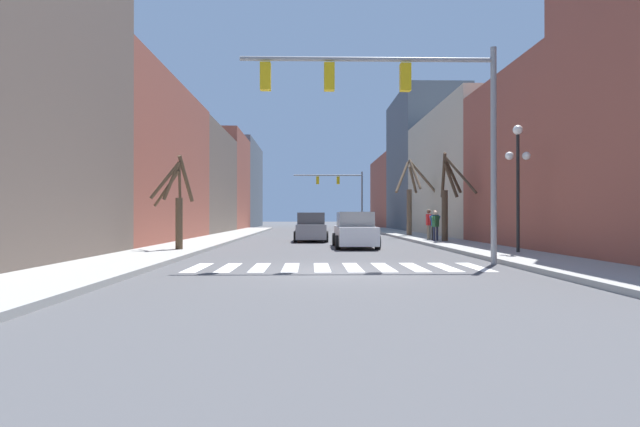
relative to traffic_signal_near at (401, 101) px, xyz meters
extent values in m
plane|color=#4C4C4F|center=(-2.00, -1.70, -5.03)|extent=(240.00, 240.00, 0.00)
cube|color=#9E9E99|center=(-8.57, -1.70, -4.95)|extent=(2.88, 90.00, 0.15)
cube|color=#9E9E99|center=(4.57, -1.70, -4.95)|extent=(2.88, 90.00, 0.15)
cube|color=#934C3D|center=(-13.01, 12.98, -0.55)|extent=(6.00, 15.41, 8.97)
cube|color=#66564C|center=(-13.01, 27.50, -0.60)|extent=(6.00, 13.62, 8.85)
cube|color=#934C3D|center=(-13.01, 39.85, 0.21)|extent=(6.00, 11.09, 10.49)
cube|color=#515B66|center=(-13.01, 53.37, 0.68)|extent=(6.00, 15.95, 11.42)
cube|color=#934C3D|center=(9.01, 8.16, -0.93)|extent=(6.00, 9.88, 8.20)
cube|color=#BCB299|center=(9.01, 21.10, -0.46)|extent=(6.00, 15.99, 9.14)
cube|color=#515B66|center=(9.01, 35.42, 1.81)|extent=(6.00, 12.65, 13.67)
cube|color=#934C3D|center=(9.01, 49.28, -0.53)|extent=(6.00, 15.06, 8.99)
cube|color=white|center=(-6.05, -0.72, -5.03)|extent=(0.45, 2.60, 0.01)
cube|color=white|center=(-5.15, -0.72, -5.03)|extent=(0.45, 2.60, 0.01)
cube|color=white|center=(-4.25, -0.72, -5.03)|extent=(0.45, 2.60, 0.01)
cube|color=white|center=(-3.35, -0.72, -5.03)|extent=(0.45, 2.60, 0.01)
cube|color=white|center=(-2.45, -0.72, -5.03)|extent=(0.45, 2.60, 0.01)
cube|color=white|center=(-1.55, -0.72, -5.03)|extent=(0.45, 2.60, 0.01)
cube|color=white|center=(-0.65, -0.72, -5.03)|extent=(0.45, 2.60, 0.01)
cube|color=white|center=(0.25, -0.72, -5.03)|extent=(0.45, 2.60, 0.01)
cube|color=white|center=(1.15, -0.72, -5.03)|extent=(0.45, 2.60, 0.01)
cube|color=white|center=(2.05, -0.72, -5.03)|extent=(0.45, 2.60, 0.01)
cylinder|color=gray|center=(2.88, 0.00, -1.67)|extent=(0.18, 0.18, 6.72)
cylinder|color=gray|center=(-1.03, 0.00, 1.29)|extent=(7.81, 0.14, 0.14)
cube|color=yellow|center=(0.14, 0.00, 0.74)|extent=(0.32, 0.28, 0.84)
cube|color=yellow|center=(-2.20, 0.00, 0.74)|extent=(0.32, 0.28, 0.84)
cube|color=yellow|center=(-4.16, 0.00, 0.74)|extent=(0.32, 0.28, 0.84)
cylinder|color=gray|center=(2.88, 38.59, -1.87)|extent=(0.18, 0.18, 6.32)
cylinder|color=gray|center=(-0.82, 38.59, 0.89)|extent=(7.40, 0.14, 0.14)
cube|color=yellow|center=(0.29, 38.59, 0.34)|extent=(0.32, 0.28, 0.84)
cube|color=yellow|center=(-1.93, 38.59, 0.34)|extent=(0.32, 0.28, 0.84)
cylinder|color=black|center=(4.98, 3.20, -2.68)|extent=(0.12, 0.12, 4.39)
sphere|color=white|center=(4.98, 3.20, -0.31)|extent=(0.36, 0.36, 0.36)
sphere|color=white|center=(4.66, 3.20, -1.28)|extent=(0.31, 0.31, 0.31)
sphere|color=white|center=(5.30, 3.20, -1.28)|extent=(0.31, 0.31, 0.31)
cube|color=white|center=(-0.66, 8.39, -4.44)|extent=(1.74, 4.76, 0.83)
cube|color=gray|center=(-0.66, 8.39, -3.68)|extent=(1.60, 2.47, 0.68)
cylinder|color=black|center=(-1.54, 9.86, -4.71)|extent=(0.22, 0.64, 0.64)
cylinder|color=black|center=(0.23, 9.86, -4.71)|extent=(0.22, 0.64, 0.64)
cylinder|color=black|center=(-1.54, 6.91, -4.71)|extent=(0.22, 0.64, 0.64)
cylinder|color=black|center=(0.23, 6.91, -4.71)|extent=(0.22, 0.64, 0.64)
cube|color=gray|center=(-2.73, 14.39, -4.43)|extent=(1.70, 4.56, 0.84)
cube|color=#464648|center=(-2.73, 14.39, -3.67)|extent=(1.57, 2.37, 0.68)
cylinder|color=black|center=(-1.86, 12.98, -4.71)|extent=(0.22, 0.64, 0.64)
cylinder|color=black|center=(-3.60, 12.98, -4.71)|extent=(0.22, 0.64, 0.64)
cylinder|color=black|center=(-1.86, 15.80, -4.71)|extent=(0.22, 0.64, 0.64)
cylinder|color=black|center=(-3.60, 15.80, -4.71)|extent=(0.22, 0.64, 0.64)
cube|color=black|center=(1.97, 35.90, -4.44)|extent=(1.82, 4.64, 0.83)
cube|color=black|center=(1.97, 35.90, -3.68)|extent=(1.67, 2.41, 0.68)
cylinder|color=black|center=(1.04, 37.34, -4.71)|extent=(0.22, 0.64, 0.64)
cylinder|color=black|center=(2.89, 37.34, -4.71)|extent=(0.22, 0.64, 0.64)
cylinder|color=black|center=(1.04, 34.46, -4.71)|extent=(0.22, 0.64, 0.64)
cylinder|color=black|center=(2.89, 34.46, -4.71)|extent=(0.22, 0.64, 0.64)
cylinder|color=black|center=(4.38, 12.68, -4.48)|extent=(0.12, 0.12, 0.80)
cylinder|color=black|center=(4.11, 12.59, -4.48)|extent=(0.12, 0.12, 0.80)
cube|color=#235693|center=(4.25, 12.63, -3.77)|extent=(0.44, 0.33, 0.63)
sphere|color=tan|center=(4.25, 12.63, -3.31)|extent=(0.22, 0.22, 0.22)
cylinder|color=#235693|center=(4.46, 12.70, -3.81)|extent=(0.29, 0.17, 0.61)
cylinder|color=#235693|center=(4.03, 12.56, -3.81)|extent=(0.29, 0.17, 0.61)
cylinder|color=#282D47|center=(4.16, 11.81, -4.50)|extent=(0.11, 0.11, 0.76)
cylinder|color=#282D47|center=(3.95, 11.63, -4.50)|extent=(0.11, 0.11, 0.76)
cube|color=#337542|center=(4.05, 11.72, -3.81)|extent=(0.42, 0.40, 0.60)
sphere|color=beige|center=(4.05, 11.72, -3.37)|extent=(0.21, 0.21, 0.21)
cylinder|color=#337542|center=(4.22, 11.86, -3.85)|extent=(0.25, 0.23, 0.58)
cylinder|color=#337542|center=(3.89, 11.58, -3.85)|extent=(0.25, 0.23, 0.58)
cylinder|color=#7A705B|center=(4.01, 12.93, -4.47)|extent=(0.12, 0.12, 0.82)
cylinder|color=#7A705B|center=(4.00, 13.22, -4.47)|extent=(0.12, 0.12, 0.82)
cube|color=red|center=(4.00, 13.07, -3.74)|extent=(0.24, 0.41, 0.64)
sphere|color=brown|center=(4.00, 13.07, -3.27)|extent=(0.23, 0.23, 0.23)
cylinder|color=red|center=(4.01, 12.84, -3.78)|extent=(0.10, 0.28, 0.62)
cylinder|color=red|center=(4.00, 13.30, -3.78)|extent=(0.10, 0.28, 0.62)
cylinder|color=brown|center=(-8.11, 5.10, -3.83)|extent=(0.29, 0.29, 2.09)
cylinder|color=brown|center=(-7.95, 5.57, -1.98)|extent=(0.46, 1.08, 1.91)
cylinder|color=brown|center=(-8.66, 5.06, -2.09)|extent=(1.22, 0.23, 1.54)
cylinder|color=brown|center=(-8.17, 5.41, -2.16)|extent=(0.23, 0.73, 1.69)
cylinder|color=brown|center=(-8.42, 5.11, -2.10)|extent=(0.75, 0.15, 1.58)
cylinder|color=brown|center=(-8.68, 5.33, -2.41)|extent=(1.22, 0.60, 1.49)
cylinder|color=#473828|center=(4.47, 11.43, -3.51)|extent=(0.33, 0.33, 2.74)
cylinder|color=#473828|center=(4.61, 12.16, -1.29)|extent=(0.42, 1.62, 2.41)
cylinder|color=#473828|center=(5.02, 11.77, -1.33)|extent=(1.22, 0.87, 1.90)
cylinder|color=#473828|center=(4.83, 11.51, -1.59)|extent=(0.88, 0.33, 1.90)
cylinder|color=#473828|center=(5.14, 10.79, -1.36)|extent=(1.37, 1.46, 2.13)
cylinder|color=brown|center=(4.26, 19.90, -3.27)|extent=(0.36, 0.36, 3.23)
cylinder|color=brown|center=(4.63, 20.41, -0.93)|extent=(0.89, 1.21, 1.94)
cylinder|color=brown|center=(4.49, 19.08, -0.61)|extent=(0.58, 1.78, 2.23)
cylinder|color=brown|center=(5.21, 19.78, -0.76)|extent=(2.06, 0.45, 2.48)
cylinder|color=brown|center=(3.60, 19.05, -0.82)|extent=(1.35, 1.91, 2.38)
camera|label=1|loc=(-2.81, -15.24, -3.53)|focal=28.00mm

